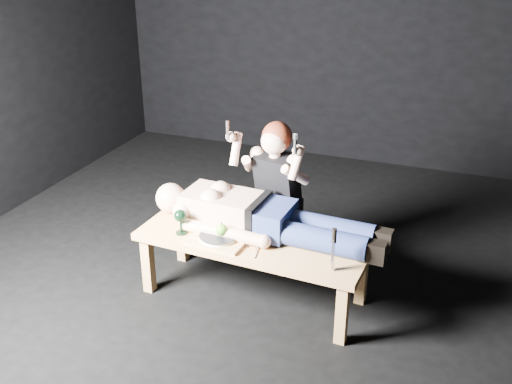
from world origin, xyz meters
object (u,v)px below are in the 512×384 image
kneeling_woman (282,192)px  serving_tray (219,239)px  carving_knife (333,250)px  table (253,267)px  lying_man (266,214)px  goblet (181,222)px

kneeling_woman → serving_tray: 0.65m
kneeling_woman → carving_knife: (0.54, -0.68, 0.02)m
table → carving_knife: size_ratio=5.47×
lying_man → serving_tray: 0.35m
goblet → serving_tray: bearing=-0.9°
serving_tray → carving_knife: (0.76, -0.08, 0.13)m
lying_man → goblet: lying_man is taller
table → serving_tray: (-0.19, -0.12, 0.24)m
serving_tray → lying_man: bearing=42.6°
goblet → carving_knife: carving_knife is taller
lying_man → carving_knife: 0.60m
serving_tray → goblet: 0.28m
table → goblet: bearing=-162.4°
table → carving_knife: (0.57, -0.20, 0.36)m
serving_tray → kneeling_woman: bearing=69.5°
kneeling_woman → carving_knife: kneeling_woman is taller
table → goblet: size_ratio=8.74×
kneeling_woman → carving_knife: 0.86m
serving_tray → carving_knife: size_ratio=1.33×
serving_tray → carving_knife: 0.78m
kneeling_woman → goblet: kneeling_woman is taller
lying_man → goblet: (-0.51, -0.22, -0.05)m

